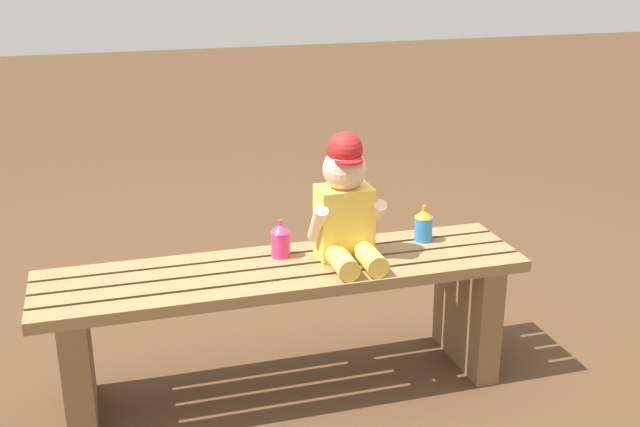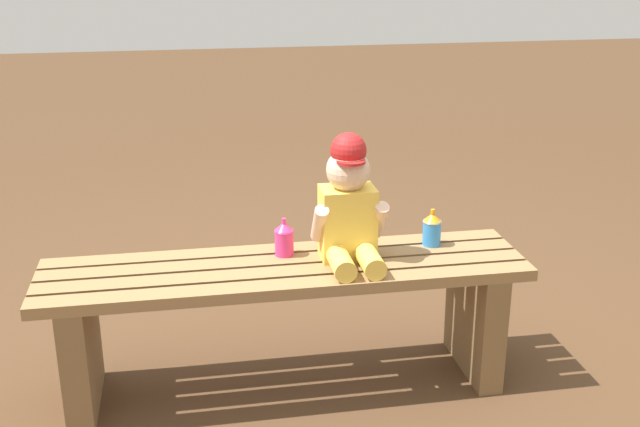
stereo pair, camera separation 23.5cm
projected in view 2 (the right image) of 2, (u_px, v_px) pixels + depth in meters
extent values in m
plane|color=#4C331E|center=(287.00, 384.00, 2.59)|extent=(16.00, 16.00, 0.00)
cube|color=olive|center=(292.00, 289.00, 2.32)|extent=(1.51, 0.08, 0.04)
cube|color=olive|center=(287.00, 276.00, 2.40)|extent=(1.51, 0.08, 0.04)
cube|color=olive|center=(283.00, 264.00, 2.49)|extent=(1.51, 0.08, 0.04)
cube|color=olive|center=(279.00, 253.00, 2.58)|extent=(1.51, 0.08, 0.04)
cube|color=brown|center=(81.00, 349.00, 2.41)|extent=(0.08, 0.36, 0.39)
cube|color=brown|center=(475.00, 315.00, 2.62)|extent=(0.08, 0.36, 0.39)
cube|color=#F2C64C|center=(347.00, 223.00, 2.46)|extent=(0.17, 0.12, 0.23)
sphere|color=beige|center=(348.00, 170.00, 2.40)|extent=(0.14, 0.14, 0.14)
cylinder|color=#B21E1E|center=(351.00, 161.00, 2.36)|extent=(0.09, 0.09, 0.01)
sphere|color=#B21E1E|center=(348.00, 151.00, 2.38)|extent=(0.11, 0.11, 0.11)
cylinder|color=#FED050|center=(341.00, 262.00, 2.37)|extent=(0.07, 0.16, 0.07)
cylinder|color=#FED050|center=(370.00, 260.00, 2.39)|extent=(0.07, 0.16, 0.07)
cylinder|color=beige|center=(320.00, 224.00, 2.41)|extent=(0.04, 0.12, 0.14)
cylinder|color=beige|center=(379.00, 220.00, 2.44)|extent=(0.04, 0.12, 0.14)
cylinder|color=#E5337F|center=(284.00, 242.00, 2.50)|extent=(0.06, 0.06, 0.09)
cone|color=#E5337F|center=(284.00, 226.00, 2.48)|extent=(0.06, 0.06, 0.03)
cylinder|color=#E5337F|center=(284.00, 221.00, 2.48)|extent=(0.01, 0.01, 0.02)
cylinder|color=#338CE5|center=(432.00, 233.00, 2.58)|extent=(0.06, 0.06, 0.09)
cone|color=orange|center=(433.00, 217.00, 2.56)|extent=(0.06, 0.06, 0.03)
cylinder|color=orange|center=(433.00, 212.00, 2.56)|extent=(0.01, 0.01, 0.02)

